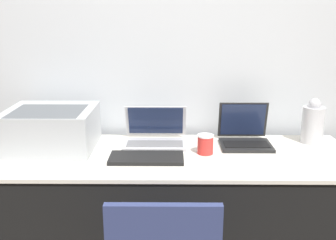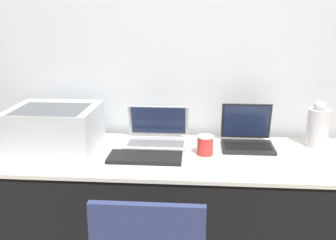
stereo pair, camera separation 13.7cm
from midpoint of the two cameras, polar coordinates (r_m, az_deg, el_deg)
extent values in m
cube|color=silver|center=(2.41, 3.15, 9.89)|extent=(8.00, 0.05, 2.60)
cube|color=black|center=(2.29, 2.54, -14.63)|extent=(1.91, 0.66, 0.78)
cube|color=silver|center=(2.11, 2.67, -5.24)|extent=(1.93, 0.68, 0.02)
cube|color=#B2B7BC|center=(2.28, -14.44, -0.92)|extent=(0.47, 0.42, 0.22)
cube|color=#51565B|center=(2.22, -14.94, 1.03)|extent=(0.38, 0.32, 0.04)
cube|color=#B7B7BC|center=(2.23, 0.03, -3.60)|extent=(0.36, 0.20, 0.02)
cube|color=slate|center=(2.22, 0.01, -3.42)|extent=(0.31, 0.11, 0.00)
cube|color=#B7B7BC|center=(2.33, 0.29, -0.12)|extent=(0.36, 0.07, 0.19)
cube|color=#192342|center=(2.32, 0.27, -0.10)|extent=(0.32, 0.06, 0.17)
cube|color=black|center=(2.25, 13.21, -3.86)|extent=(0.28, 0.22, 0.02)
cube|color=black|center=(2.23, 13.27, -3.70)|extent=(0.25, 0.12, 0.00)
cube|color=black|center=(2.34, 12.92, -0.16)|extent=(0.28, 0.05, 0.21)
cube|color=#192342|center=(2.33, 12.95, -0.18)|extent=(0.26, 0.04, 0.19)
cube|color=black|center=(2.03, -1.41, -5.47)|extent=(0.38, 0.17, 0.02)
cylinder|color=red|center=(2.10, 7.28, -3.76)|extent=(0.08, 0.08, 0.10)
cylinder|color=white|center=(2.09, 7.33, -2.40)|extent=(0.09, 0.09, 0.01)
cylinder|color=silver|center=(2.39, 22.49, -1.06)|extent=(0.13, 0.13, 0.21)
sphere|color=silver|center=(2.36, 22.79, 1.77)|extent=(0.07, 0.07, 0.07)
camera|label=1|loc=(0.07, -88.12, 0.52)|focal=42.00mm
camera|label=2|loc=(0.07, 91.88, -0.52)|focal=42.00mm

